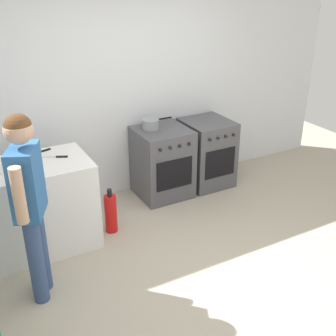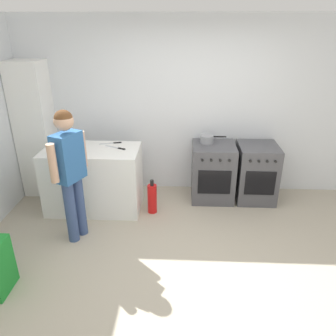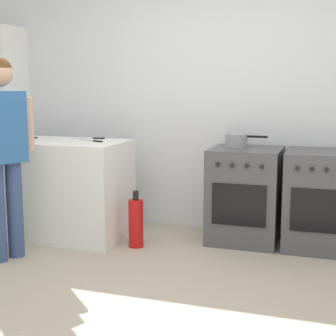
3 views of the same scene
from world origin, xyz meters
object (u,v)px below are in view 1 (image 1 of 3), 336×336
object	(u,v)px
oven_left	(162,163)
knife_chef	(37,153)
pot	(151,124)
knife_carving	(52,157)
oven_right	(207,153)
person	(29,195)
fire_extinguisher	(111,213)

from	to	relation	value
oven_left	knife_chef	distance (m)	1.55
pot	knife_carving	xyz separation A→B (m)	(-1.27, -0.40, -0.00)
oven_right	pot	distance (m)	0.89
pot	knife_chef	size ratio (longest dim) A/B	1.23
oven_left	knife_chef	xyz separation A→B (m)	(-1.47, -0.14, 0.48)
pot	knife_carving	size ratio (longest dim) A/B	1.22
oven_right	pot	size ratio (longest dim) A/B	2.26
knife_chef	person	distance (m)	1.00
fire_extinguisher	oven_left	bearing A→B (deg)	28.78
knife_carving	person	world-z (taller)	person
oven_left	person	world-z (taller)	person
oven_right	person	xyz separation A→B (m)	(-2.39, -1.10, 0.54)
knife_chef	fire_extinguisher	distance (m)	0.97
oven_left	person	distance (m)	2.13
pot	oven_right	bearing A→B (deg)	-6.99
knife_carving	oven_right	bearing A→B (deg)	8.84
oven_left	fire_extinguisher	size ratio (longest dim) A/B	1.70
oven_left	oven_right	xyz separation A→B (m)	(0.64, -0.00, -0.00)
oven_left	oven_right	world-z (taller)	same
knife_carving	knife_chef	size ratio (longest dim) A/B	1.01
oven_left	knife_carving	bearing A→B (deg)	-167.15
oven_right	oven_left	bearing A→B (deg)	180.00
knife_chef	person	size ratio (longest dim) A/B	0.19
pot	fire_extinguisher	distance (m)	1.18
person	knife_carving	bearing A→B (deg)	64.54
oven_left	fire_extinguisher	world-z (taller)	oven_left
pot	fire_extinguisher	size ratio (longest dim) A/B	0.75
person	oven_left	bearing A→B (deg)	32.28
pot	person	world-z (taller)	person
oven_right	knife_chef	bearing A→B (deg)	-176.16
pot	knife_chef	distance (m)	1.39
fire_extinguisher	oven_right	bearing A→B (deg)	17.56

